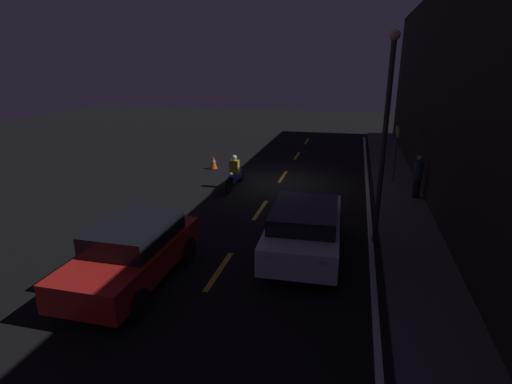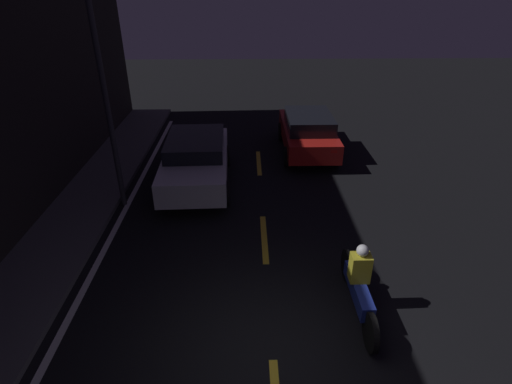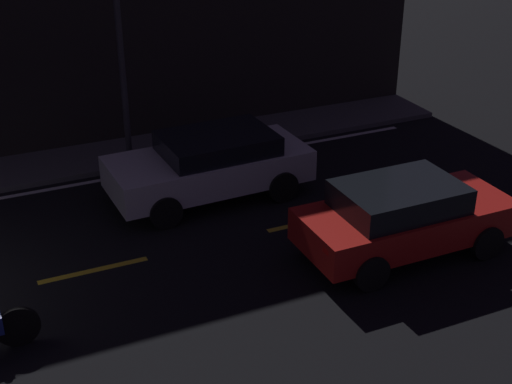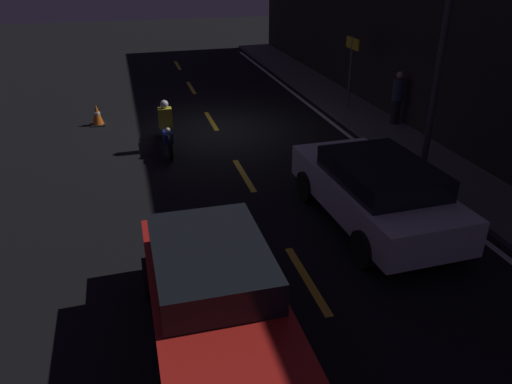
{
  "view_description": "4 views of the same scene",
  "coord_description": "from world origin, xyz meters",
  "px_view_note": "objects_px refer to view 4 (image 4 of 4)",
  "views": [
    {
      "loc": [
        16.41,
        3.03,
        4.94
      ],
      "look_at": [
        4.5,
        0.08,
        0.98
      ],
      "focal_mm": 28.0,
      "sensor_mm": 36.0,
      "label": 1
    },
    {
      "loc": [
        -4.48,
        0.39,
        5.55
      ],
      "look_at": [
        4.37,
        0.18,
        0.81
      ],
      "focal_mm": 28.0,
      "sensor_mm": 36.0,
      "label": 2
    },
    {
      "loc": [
        1.66,
        -11.19,
        7.02
      ],
      "look_at": [
        6.59,
        -0.32,
        1.1
      ],
      "focal_mm": 50.0,
      "sensor_mm": 36.0,
      "label": 3
    },
    {
      "loc": [
        14.5,
        -2.64,
        5.04
      ],
      "look_at": [
        6.35,
        -0.46,
        0.93
      ],
      "focal_mm": 35.0,
      "sensor_mm": 36.0,
      "label": 4
    }
  ],
  "objects_px": {
    "pedestrian": "(397,98)",
    "street_lamp": "(442,46)",
    "taxi_red": "(213,292)",
    "shop_sign": "(352,58)",
    "traffic_cone_near": "(97,115)",
    "motorcycle": "(166,129)",
    "sedan_white": "(375,189)"
  },
  "relations": [
    {
      "from": "street_lamp",
      "to": "sedan_white",
      "type": "bearing_deg",
      "value": -55.92
    },
    {
      "from": "traffic_cone_near",
      "to": "shop_sign",
      "type": "relative_size",
      "value": 0.28
    },
    {
      "from": "taxi_red",
      "to": "street_lamp",
      "type": "height_order",
      "value": "street_lamp"
    },
    {
      "from": "motorcycle",
      "to": "shop_sign",
      "type": "bearing_deg",
      "value": 107.23
    },
    {
      "from": "taxi_red",
      "to": "traffic_cone_near",
      "type": "xyz_separation_m",
      "value": [
        -10.5,
        -1.79,
        -0.45
      ]
    },
    {
      "from": "sedan_white",
      "to": "shop_sign",
      "type": "relative_size",
      "value": 1.81
    },
    {
      "from": "traffic_cone_near",
      "to": "sedan_white",
      "type": "bearing_deg",
      "value": 34.08
    },
    {
      "from": "shop_sign",
      "to": "taxi_red",
      "type": "bearing_deg",
      "value": -33.55
    },
    {
      "from": "pedestrian",
      "to": "street_lamp",
      "type": "distance_m",
      "value": 5.01
    },
    {
      "from": "motorcycle",
      "to": "street_lamp",
      "type": "bearing_deg",
      "value": 52.66
    },
    {
      "from": "taxi_red",
      "to": "pedestrian",
      "type": "height_order",
      "value": "pedestrian"
    },
    {
      "from": "pedestrian",
      "to": "street_lamp",
      "type": "xyz_separation_m",
      "value": [
        4.16,
        -1.61,
        2.29
      ]
    },
    {
      "from": "sedan_white",
      "to": "shop_sign",
      "type": "height_order",
      "value": "shop_sign"
    },
    {
      "from": "traffic_cone_near",
      "to": "pedestrian",
      "type": "relative_size",
      "value": 0.41
    },
    {
      "from": "sedan_white",
      "to": "pedestrian",
      "type": "height_order",
      "value": "pedestrian"
    },
    {
      "from": "sedan_white",
      "to": "pedestrian",
      "type": "xyz_separation_m",
      "value": [
        -5.44,
        3.52,
        0.16
      ]
    },
    {
      "from": "shop_sign",
      "to": "street_lamp",
      "type": "relative_size",
      "value": 0.42
    },
    {
      "from": "sedan_white",
      "to": "taxi_red",
      "type": "relative_size",
      "value": 1.07
    },
    {
      "from": "pedestrian",
      "to": "shop_sign",
      "type": "xyz_separation_m",
      "value": [
        -2.0,
        -0.68,
        0.87
      ]
    },
    {
      "from": "taxi_red",
      "to": "pedestrian",
      "type": "relative_size",
      "value": 2.51
    },
    {
      "from": "motorcycle",
      "to": "pedestrian",
      "type": "xyz_separation_m",
      "value": [
        -0.01,
        7.09,
        0.38
      ]
    },
    {
      "from": "sedan_white",
      "to": "street_lamp",
      "type": "distance_m",
      "value": 3.36
    },
    {
      "from": "taxi_red",
      "to": "motorcycle",
      "type": "distance_m",
      "value": 7.84
    },
    {
      "from": "pedestrian",
      "to": "shop_sign",
      "type": "height_order",
      "value": "shop_sign"
    },
    {
      "from": "traffic_cone_near",
      "to": "shop_sign",
      "type": "distance_m",
      "value": 8.48
    },
    {
      "from": "sedan_white",
      "to": "motorcycle",
      "type": "distance_m",
      "value": 6.5
    },
    {
      "from": "sedan_white",
      "to": "taxi_red",
      "type": "height_order",
      "value": "taxi_red"
    },
    {
      "from": "traffic_cone_near",
      "to": "taxi_red",
      "type": "bearing_deg",
      "value": 9.69
    },
    {
      "from": "shop_sign",
      "to": "sedan_white",
      "type": "bearing_deg",
      "value": -20.88
    },
    {
      "from": "motorcycle",
      "to": "street_lamp",
      "type": "distance_m",
      "value": 7.36
    },
    {
      "from": "traffic_cone_near",
      "to": "shop_sign",
      "type": "bearing_deg",
      "value": 85.48
    },
    {
      "from": "shop_sign",
      "to": "street_lamp",
      "type": "height_order",
      "value": "street_lamp"
    }
  ]
}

